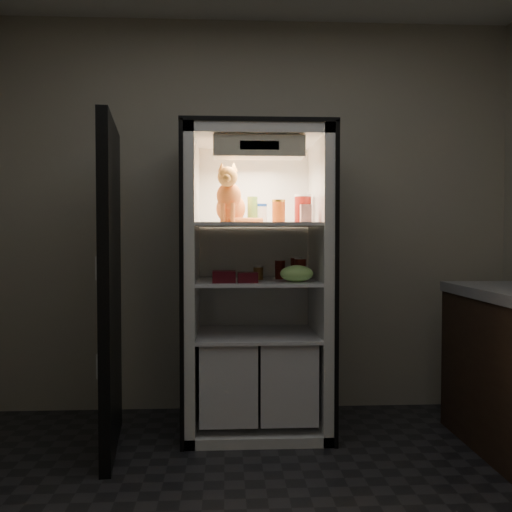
{
  "coord_description": "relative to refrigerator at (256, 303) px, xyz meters",
  "views": [
    {
      "loc": [
        -0.19,
        -2.18,
        1.21
      ],
      "look_at": [
        -0.0,
        1.32,
        1.09
      ],
      "focal_mm": 40.0,
      "sensor_mm": 36.0,
      "label": 1
    }
  ],
  "objects": [
    {
      "name": "room_shell",
      "position": [
        0.0,
        -1.38,
        0.83
      ],
      "size": [
        3.6,
        3.6,
        3.6
      ],
      "color": "white",
      "rests_on": "floor"
    },
    {
      "name": "refrigerator",
      "position": [
        0.0,
        0.0,
        0.0
      ],
      "size": [
        0.9,
        0.72,
        1.88
      ],
      "color": "white",
      "rests_on": "floor"
    },
    {
      "name": "fridge_door",
      "position": [
        -0.84,
        -0.31,
        0.12
      ],
      "size": [
        0.16,
        0.87,
        1.85
      ],
      "rotation": [
        0.0,
        0.0,
        0.12
      ],
      "color": "black",
      "rests_on": "floor"
    },
    {
      "name": "tabby_cat",
      "position": [
        -0.16,
        -0.08,
        0.63
      ],
      "size": [
        0.3,
        0.35,
        0.36
      ],
      "rotation": [
        0.0,
        0.0,
        -0.14
      ],
      "color": "#DD541C",
      "rests_on": "refrigerator"
    },
    {
      "name": "parmesan_shaker",
      "position": [
        -0.02,
        0.01,
        0.58
      ],
      "size": [
        0.06,
        0.06,
        0.17
      ],
      "color": "#24873C",
      "rests_on": "refrigerator"
    },
    {
      "name": "mayo_tub",
      "position": [
        0.03,
        0.05,
        0.56
      ],
      "size": [
        0.09,
        0.09,
        0.12
      ],
      "color": "white",
      "rests_on": "refrigerator"
    },
    {
      "name": "salsa_jar",
      "position": [
        0.13,
        -0.07,
        0.57
      ],
      "size": [
        0.08,
        0.08,
        0.14
      ],
      "color": "maroon",
      "rests_on": "refrigerator"
    },
    {
      "name": "pepper_jar",
      "position": [
        0.3,
        0.01,
        0.59
      ],
      "size": [
        0.11,
        0.11,
        0.18
      ],
      "color": "maroon",
      "rests_on": "refrigerator"
    },
    {
      "name": "cream_carton",
      "position": [
        0.28,
        -0.2,
        0.55
      ],
      "size": [
        0.06,
        0.06,
        0.11
      ],
      "primitive_type": "cube",
      "color": "silver",
      "rests_on": "refrigerator"
    },
    {
      "name": "soda_can_a",
      "position": [
        0.15,
        0.01,
        0.21
      ],
      "size": [
        0.07,
        0.07,
        0.12
      ],
      "color": "black",
      "rests_on": "refrigerator"
    },
    {
      "name": "soda_can_b",
      "position": [
        0.25,
        -0.04,
        0.22
      ],
      "size": [
        0.08,
        0.08,
        0.14
      ],
      "color": "black",
      "rests_on": "refrigerator"
    },
    {
      "name": "soda_can_c",
      "position": [
        0.27,
        -0.09,
        0.22
      ],
      "size": [
        0.07,
        0.07,
        0.13
      ],
      "color": "black",
      "rests_on": "refrigerator"
    },
    {
      "name": "condiment_jar",
      "position": [
        0.01,
        -0.03,
        0.19
      ],
      "size": [
        0.06,
        0.06,
        0.09
      ],
      "color": "brown",
      "rests_on": "refrigerator"
    },
    {
      "name": "grape_bag",
      "position": [
        0.23,
        -0.23,
        0.2
      ],
      "size": [
        0.2,
        0.14,
        0.1
      ],
      "primitive_type": "ellipsoid",
      "color": "#8ED061",
      "rests_on": "refrigerator"
    },
    {
      "name": "berry_box_left",
      "position": [
        -0.2,
        -0.24,
        0.18
      ],
      "size": [
        0.13,
        0.13,
        0.07
      ],
      "primitive_type": "cube",
      "color": "#4B0C14",
      "rests_on": "refrigerator"
    },
    {
      "name": "berry_box_right",
      "position": [
        -0.06,
        -0.24,
        0.18
      ],
      "size": [
        0.12,
        0.12,
        0.06
      ],
      "primitive_type": "cube",
      "color": "#4B0C14",
      "rests_on": "refrigerator"
    }
  ]
}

